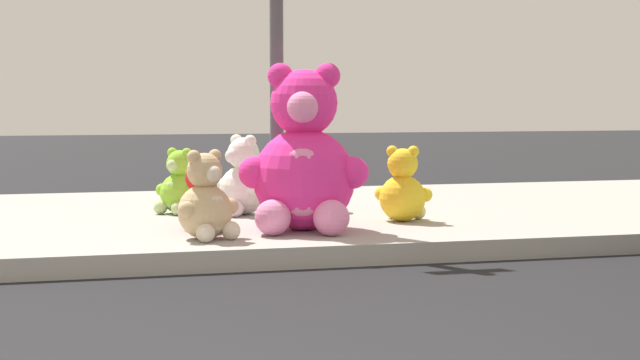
# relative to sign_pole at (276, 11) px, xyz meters

# --- Properties ---
(sidewalk) EXTENTS (28.00, 4.40, 0.15)m
(sidewalk) POSITION_rel_sign_pole_xyz_m (-1.00, 0.80, -1.77)
(sidewalk) COLOR #9E9B93
(sidewalk) RESTS_ON ground_plane
(sign_pole) EXTENTS (0.56, 0.11, 3.20)m
(sign_pole) POSITION_rel_sign_pole_xyz_m (0.00, 0.00, 0.00)
(sign_pole) COLOR #4C4C51
(sign_pole) RESTS_ON sidewalk
(plush_pink_large) EXTENTS (0.95, 0.90, 1.26)m
(plush_pink_large) POSITION_rel_sign_pole_xyz_m (0.08, -0.59, -1.19)
(plush_pink_large) COLOR #F22D93
(plush_pink_large) RESTS_ON sidewalk
(plush_yellow) EXTENTS (0.43, 0.45, 0.62)m
(plush_yellow) POSITION_rel_sign_pole_xyz_m (1.00, -0.21, -1.45)
(plush_yellow) COLOR yellow
(plush_yellow) RESTS_ON sidewalk
(plush_red) EXTENTS (0.37, 0.37, 0.52)m
(plush_red) POSITION_rel_sign_pole_xyz_m (-0.67, -0.34, -1.49)
(plush_red) COLOR red
(plush_red) RESTS_ON sidewalk
(plush_tan) EXTENTS (0.46, 0.46, 0.64)m
(plush_tan) POSITION_rel_sign_pole_xyz_m (-0.70, -0.85, -1.44)
(plush_tan) COLOR tan
(plush_tan) RESTS_ON sidewalk
(plush_teal) EXTENTS (0.47, 0.47, 0.66)m
(plush_teal) POSITION_rel_sign_pole_xyz_m (0.47, 0.76, -1.43)
(plush_teal) COLOR teal
(plush_teal) RESTS_ON sidewalk
(plush_white) EXTENTS (0.50, 0.49, 0.69)m
(plush_white) POSITION_rel_sign_pole_xyz_m (-0.19, 0.57, -1.42)
(plush_white) COLOR white
(plush_white) RESTS_ON sidewalk
(plush_lime) EXTENTS (0.41, 0.41, 0.57)m
(plush_lime) POSITION_rel_sign_pole_xyz_m (-0.70, 0.80, -1.47)
(plush_lime) COLOR #8CD133
(plush_lime) RESTS_ON sidewalk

